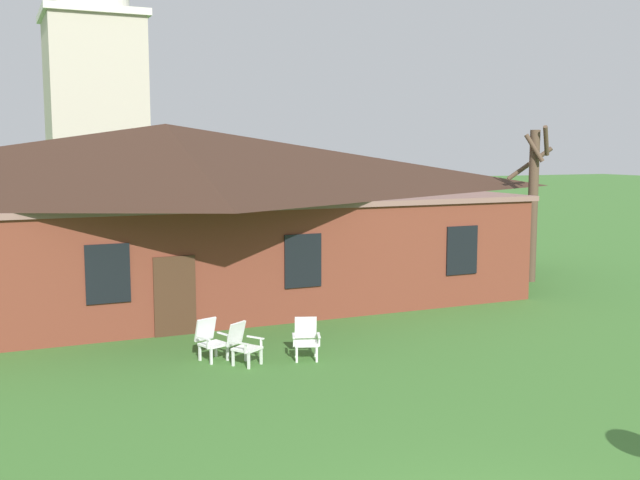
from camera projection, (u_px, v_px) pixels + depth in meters
brick_building at (168, 210)px, 24.22m from camera, size 22.05×10.40×5.65m
dome_tower at (95, 89)px, 39.43m from camera, size 5.18×5.18×17.60m
lawn_chair_by_porch at (210, 339)px, 17.34m from camera, size 0.77×0.82×0.96m
lawn_chair_near_door at (243, 343)px, 16.96m from camera, size 0.85×0.87×0.96m
lawn_chair_left_end at (306, 337)px, 17.45m from camera, size 0.77×0.82×0.96m
bare_tree_beside_building at (533, 199)px, 27.25m from camera, size 1.66×1.80×5.68m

